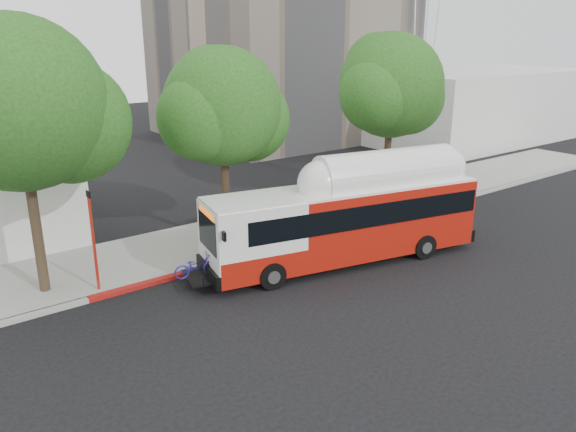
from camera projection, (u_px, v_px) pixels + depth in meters
name	position (u px, v px, depth m)	size (l,w,h in m)	color
ground	(331.00, 281.00, 21.44)	(120.00, 120.00, 0.00)	black
sidewalk	(240.00, 234.00, 26.35)	(60.00, 5.00, 0.15)	gray
curb_strip	(272.00, 250.00, 24.38)	(60.00, 0.30, 0.15)	gray
red_curb_segment	(212.00, 266.00, 22.66)	(10.00, 0.32, 0.16)	maroon
street_tree_left	(34.00, 110.00, 18.73)	(6.67, 5.80, 9.74)	#2D2116
street_tree_mid	(230.00, 111.00, 23.87)	(5.75, 5.00, 8.62)	#2D2116
street_tree_right	(396.00, 89.00, 29.36)	(6.21, 5.40, 9.18)	#2D2116
horizon_block	(467.00, 105.00, 49.84)	(20.00, 12.00, 6.00)	silver
transit_bus	(346.00, 222.00, 22.85)	(12.54, 4.78, 3.65)	#A6160B
signal_pole	(94.00, 242.00, 19.92)	(0.11, 0.36, 3.85)	red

